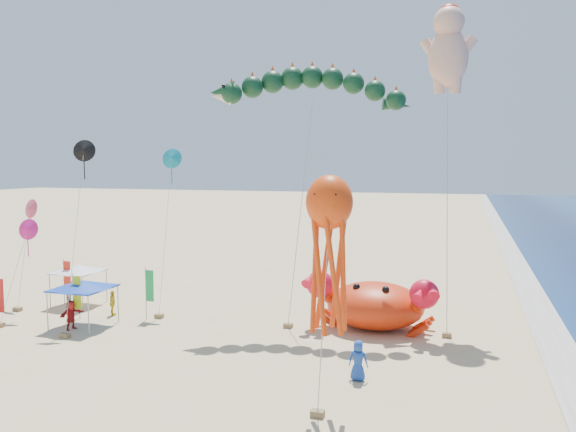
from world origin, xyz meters
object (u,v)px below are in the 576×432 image
object	(u,v)px
dragon_kite	(310,94)
canopy_white	(78,269)
canopy_blue	(83,285)
crab_inflatable	(375,304)
cherub_kite	(448,47)
octopus_kite	(329,242)

from	to	relation	value
dragon_kite	canopy_white	bearing A→B (deg)	-174.62
canopy_blue	dragon_kite	bearing A→B (deg)	25.12
crab_inflatable	canopy_white	world-z (taller)	crab_inflatable
crab_inflatable	canopy_white	bearing A→B (deg)	-178.44
cherub_kite	canopy_white	distance (m)	27.42
cherub_kite	canopy_white	world-z (taller)	cherub_kite
crab_inflatable	dragon_kite	size ratio (longest dim) A/B	0.51
crab_inflatable	octopus_kite	world-z (taller)	octopus_kite
crab_inflatable	octopus_kite	size ratio (longest dim) A/B	0.84
crab_inflatable	cherub_kite	bearing A→B (deg)	49.79
canopy_white	octopus_kite	bearing A→B (deg)	-28.69
canopy_blue	canopy_white	size ratio (longest dim) A/B	1.08
cherub_kite	canopy_blue	world-z (taller)	cherub_kite
canopy_white	crab_inflatable	bearing A→B (deg)	1.56
dragon_kite	cherub_kite	distance (m)	8.79
dragon_kite	octopus_kite	world-z (taller)	dragon_kite
crab_inflatable	canopy_white	xyz separation A→B (m)	(-19.67, -0.54, 0.99)
dragon_kite	canopy_white	xyz separation A→B (m)	(-15.51, -1.46, -11.04)
crab_inflatable	dragon_kite	world-z (taller)	dragon_kite
dragon_kite	crab_inflatable	bearing A→B (deg)	-12.55
octopus_kite	canopy_blue	bearing A→B (deg)	157.58
canopy_blue	cherub_kite	bearing A→B (deg)	24.23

